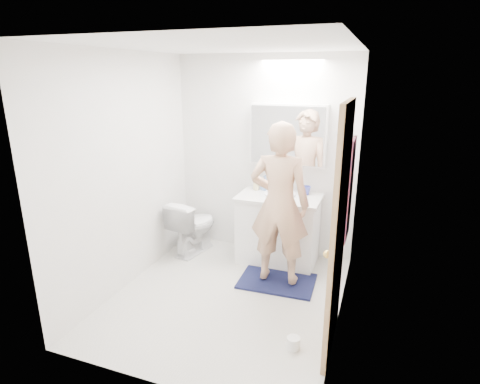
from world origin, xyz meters
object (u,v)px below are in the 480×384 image
at_px(vanity_cabinet, 278,231).
at_px(toilet_paper_roll, 293,343).
at_px(toilet, 193,226).
at_px(soap_bottle_b, 265,183).
at_px(toothbrush_cup, 306,190).
at_px(person, 279,204).
at_px(medicine_cabinet, 288,135).
at_px(soap_bottle_a, 256,182).

distance_m(vanity_cabinet, toilet_paper_roll, 1.62).
height_order(toilet, soap_bottle_b, soap_bottle_b).
relative_size(toilet, toothbrush_cup, 6.39).
height_order(vanity_cabinet, person, person).
xyz_separation_m(toilet, soap_bottle_b, (0.84, 0.30, 0.56)).
xyz_separation_m(medicine_cabinet, soap_bottle_a, (-0.36, -0.06, -0.58)).
bearing_deg(soap_bottle_a, soap_bottle_b, 16.29).
relative_size(soap_bottle_b, toothbrush_cup, 1.68).
relative_size(person, soap_bottle_a, 8.44).
height_order(soap_bottle_a, toothbrush_cup, soap_bottle_a).
relative_size(medicine_cabinet, person, 0.52).
xyz_separation_m(person, soap_bottle_b, (-0.36, 0.68, 0.01)).
bearing_deg(soap_bottle_b, toilet, -160.64).
xyz_separation_m(soap_bottle_b, toilet_paper_roll, (0.76, -1.67, -0.86)).
height_order(soap_bottle_a, toilet_paper_roll, soap_bottle_a).
bearing_deg(vanity_cabinet, soap_bottle_b, 141.52).
xyz_separation_m(person, toothbrush_cup, (0.15, 0.66, -0.03)).
relative_size(medicine_cabinet, soap_bottle_b, 4.86).
bearing_deg(person, medicine_cabinet, -84.01).
distance_m(toothbrush_cup, toilet_paper_roll, 1.86).
bearing_deg(toilet_paper_roll, soap_bottle_b, 114.50).
distance_m(toilet, toothbrush_cup, 1.47).
xyz_separation_m(vanity_cabinet, soap_bottle_a, (-0.33, 0.15, 0.53)).
bearing_deg(person, vanity_cabinet, -77.44).
bearing_deg(toothbrush_cup, person, -102.37).
height_order(toilet, person, person).
xyz_separation_m(vanity_cabinet, toothbrush_cup, (0.28, 0.16, 0.48)).
height_order(person, soap_bottle_a, person).
xyz_separation_m(medicine_cabinet, toilet, (-1.10, -0.33, -1.15)).
bearing_deg(toilet_paper_roll, toothbrush_cup, 98.86).
relative_size(vanity_cabinet, soap_bottle_a, 4.48).
height_order(soap_bottle_a, soap_bottle_b, soap_bottle_a).
distance_m(person, soap_bottle_b, 0.77).
bearing_deg(toothbrush_cup, toilet_paper_roll, -81.14).
bearing_deg(vanity_cabinet, medicine_cabinet, 81.81).
relative_size(medicine_cabinet, soap_bottle_a, 4.38).
bearing_deg(toilet, vanity_cabinet, -163.15).
bearing_deg(toothbrush_cup, vanity_cabinet, -150.00).
xyz_separation_m(vanity_cabinet, toilet, (-1.07, -0.11, -0.04)).
bearing_deg(medicine_cabinet, toothbrush_cup, -11.45).
distance_m(soap_bottle_b, toilet_paper_roll, 2.03).
height_order(vanity_cabinet, toothbrush_cup, toothbrush_cup).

